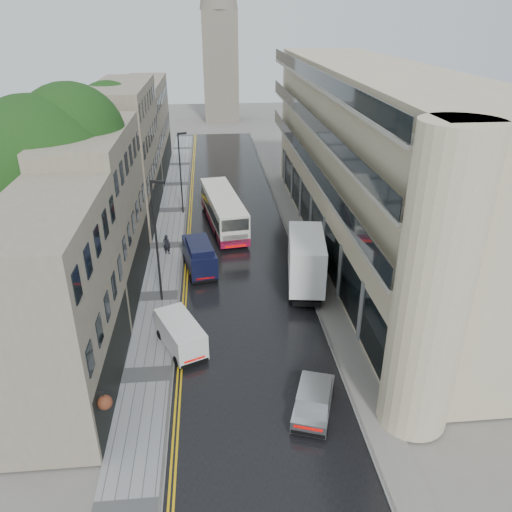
{
  "coord_description": "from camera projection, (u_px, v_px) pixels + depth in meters",
  "views": [
    {
      "loc": [
        -2.05,
        -10.77,
        17.55
      ],
      "look_at": [
        0.67,
        18.0,
        3.42
      ],
      "focal_mm": 35.0,
      "sensor_mm": 36.0,
      "label": 1
    }
  ],
  "objects": [
    {
      "name": "white_lorry",
      "position": [
        290.0,
        271.0,
        33.23
      ],
      "size": [
        3.39,
        8.0,
        4.07
      ],
      "primitive_type": null,
      "rotation": [
        0.0,
        0.0,
        -0.14
      ],
      "color": "white",
      "rests_on": "road"
    },
    {
      "name": "old_shop_row",
      "position": [
        120.0,
        169.0,
        40.91
      ],
      "size": [
        4.5,
        56.0,
        12.0
      ],
      "primitive_type": null,
      "color": "gray",
      "rests_on": "ground"
    },
    {
      "name": "silver_hatchback",
      "position": [
        294.0,
        416.0,
        23.11
      ],
      "size": [
        2.79,
        4.12,
        1.42
      ],
      "primitive_type": null,
      "rotation": [
        0.0,
        0.0,
        -0.33
      ],
      "color": "#9E9FA2",
      "rests_on": "road"
    },
    {
      "name": "left_sidewalk",
      "position": [
        168.0,
        246.0,
        41.59
      ],
      "size": [
        2.7,
        85.0,
        0.12
      ],
      "primitive_type": "cube",
      "color": "gray",
      "rests_on": "ground"
    },
    {
      "name": "tree_near",
      "position": [
        44.0,
        200.0,
        31.29
      ],
      "size": [
        10.56,
        10.56,
        13.89
      ],
      "primitive_type": null,
      "color": "black",
      "rests_on": "ground"
    },
    {
      "name": "pedestrian",
      "position": [
        167.0,
        244.0,
        39.69
      ],
      "size": [
        0.71,
        0.6,
        1.66
      ],
      "primitive_type": "imported",
      "rotation": [
        0.0,
        0.0,
        2.75
      ],
      "color": "black",
      "rests_on": "left_sidewalk"
    },
    {
      "name": "modern_block",
      "position": [
        370.0,
        164.0,
        38.57
      ],
      "size": [
        8.0,
        40.0,
        14.0
      ],
      "primitive_type": null,
      "color": "beige",
      "rests_on": "ground"
    },
    {
      "name": "lamp_post_near",
      "position": [
        157.0,
        243.0,
        31.87
      ],
      "size": [
        0.95,
        0.53,
        8.33
      ],
      "primitive_type": null,
      "rotation": [
        0.0,
        0.0,
        -0.37
      ],
      "color": "black",
      "rests_on": "left_sidewalk"
    },
    {
      "name": "lamp_post_far",
      "position": [
        181.0,
        174.0,
        46.63
      ],
      "size": [
        0.88,
        0.45,
        7.64
      ],
      "primitive_type": null,
      "rotation": [
        0.0,
        0.0,
        0.31
      ],
      "color": "black",
      "rests_on": "left_sidewalk"
    },
    {
      "name": "cream_bus",
      "position": [
        216.0,
        224.0,
        41.96
      ],
      "size": [
        4.03,
        11.16,
        2.98
      ],
      "primitive_type": null,
      "rotation": [
        0.0,
        0.0,
        0.15
      ],
      "color": "white",
      "rests_on": "road"
    },
    {
      "name": "navy_van",
      "position": [
        191.0,
        267.0,
        35.57
      ],
      "size": [
        2.71,
        5.04,
        2.44
      ],
      "primitive_type": null,
      "rotation": [
        0.0,
        0.0,
        0.18
      ],
      "color": "black",
      "rests_on": "road"
    },
    {
      "name": "white_van",
      "position": [
        176.0,
        352.0,
        27.13
      ],
      "size": [
        3.2,
        4.42,
        1.84
      ],
      "primitive_type": null,
      "rotation": [
        0.0,
        0.0,
        0.41
      ],
      "color": "white",
      "rests_on": "road"
    },
    {
      "name": "tree_far",
      "position": [
        92.0,
        158.0,
        43.26
      ],
      "size": [
        9.24,
        9.24,
        12.46
      ],
      "primitive_type": null,
      "color": "black",
      "rests_on": "ground"
    },
    {
      "name": "road",
      "position": [
        238.0,
        243.0,
        42.11
      ],
      "size": [
        9.0,
        85.0,
        0.02
      ],
      "primitive_type": "cube",
      "color": "black",
      "rests_on": "ground"
    },
    {
      "name": "right_sidewalk",
      "position": [
        301.0,
        240.0,
        42.54
      ],
      "size": [
        1.8,
        85.0,
        0.12
      ],
      "primitive_type": "cube",
      "color": "slate",
      "rests_on": "ground"
    }
  ]
}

